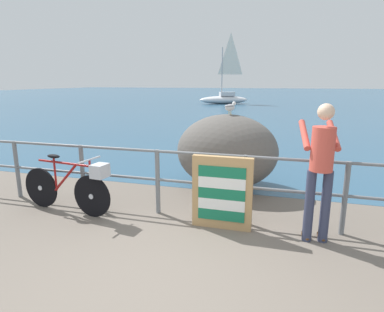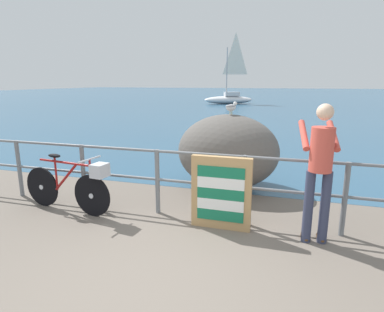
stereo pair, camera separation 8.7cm
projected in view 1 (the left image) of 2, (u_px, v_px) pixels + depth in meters
name	position (u px, v px, depth m)	size (l,w,h in m)	color
ground_plane	(268.00, 112.00, 22.09)	(120.00, 120.00, 0.10)	#6B6056
sea_surface	(279.00, 95.00, 48.29)	(120.00, 90.00, 0.01)	#2D5675
promenade_railing	(199.00, 178.00, 4.83)	(9.42, 0.07, 1.02)	slate
bicycle	(72.00, 185.00, 5.05)	(1.69, 0.48, 0.92)	black
person_at_railing	(320.00, 167.00, 4.05)	(0.51, 0.66, 1.78)	#333851
folded_deckchair_stack	(222.00, 193.00, 4.51)	(0.84, 0.10, 1.04)	tan
breakwater_boulder_main	(227.00, 151.00, 6.26)	(1.95, 1.56, 1.43)	#605B56
seagull	(230.00, 107.00, 6.10)	(0.23, 0.33, 0.23)	gold
sailboat	(224.00, 96.00, 29.33)	(4.54, 3.00, 6.16)	white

